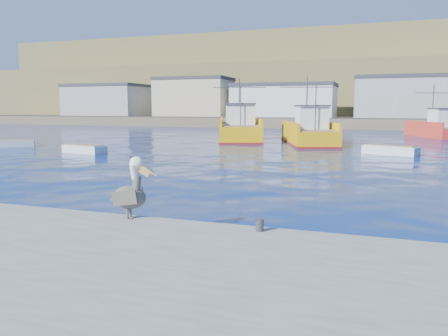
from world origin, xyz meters
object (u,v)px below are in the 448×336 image
trawler_yellow_a (240,129)px  boat_orange (437,128)px  skiff_left (12,144)px  pelican (131,192)px  skiff_mid (390,151)px  skiff_extra (84,150)px  trawler_yellow_b (309,133)px

trawler_yellow_a → boat_orange: trawler_yellow_a is taller
skiff_left → pelican: 31.44m
boat_orange → skiff_mid: size_ratio=2.25×
skiff_extra → trawler_yellow_b: bearing=42.8°
skiff_mid → trawler_yellow_a: bearing=145.0°
skiff_mid → skiff_extra: skiff_mid is taller
boat_orange → skiff_extra: boat_orange is taller
trawler_yellow_a → boat_orange: (20.59, 11.40, -0.07)m
skiff_mid → boat_orange: bearing=75.1°
skiff_mid → pelican: (-7.45, -24.32, 0.95)m
trawler_yellow_b → skiff_extra: 20.57m
trawler_yellow_a → pelican: bearing=-78.0°
trawler_yellow_a → trawler_yellow_b: (7.73, -2.84, -0.09)m
boat_orange → skiff_left: 45.32m
skiff_left → trawler_yellow_b: bearing=25.4°
trawler_yellow_b → boat_orange: trawler_yellow_b is taller
skiff_extra → skiff_mid: bearing=16.2°
skiff_left → pelican: pelican is taller
trawler_yellow_a → skiff_extra: size_ratio=3.51×
trawler_yellow_a → skiff_extra: trawler_yellow_a is taller
skiff_left → skiff_mid: size_ratio=0.88×
trawler_yellow_a → skiff_mid: (14.80, -10.37, -0.84)m
skiff_mid → skiff_extra: (-22.15, -6.43, -0.02)m
skiff_left → skiff_mid: 31.72m
trawler_yellow_a → skiff_mid: 18.09m
skiff_mid → skiff_extra: bearing=-163.8°
trawler_yellow_a → pelican: size_ratio=7.87×
trawler_yellow_a → skiff_left: (-16.66, -14.41, -0.86)m
boat_orange → pelican: (-13.23, -46.09, 0.18)m
skiff_extra → pelican: bearing=-50.6°
trawler_yellow_b → skiff_mid: trawler_yellow_b is taller
skiff_left → skiff_mid: skiff_mid is taller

